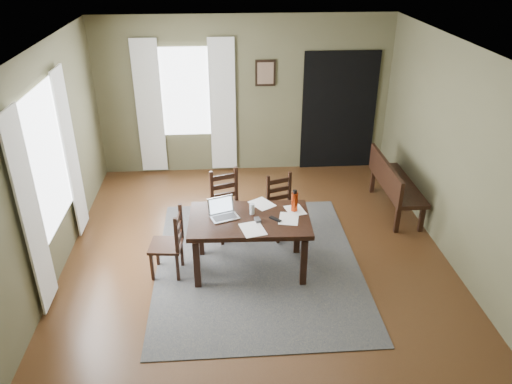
{
  "coord_description": "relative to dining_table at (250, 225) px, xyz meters",
  "views": [
    {
      "loc": [
        -0.41,
        -5.31,
        3.82
      ],
      "look_at": [
        0.0,
        0.3,
        0.9
      ],
      "focal_mm": 35.0,
      "sensor_mm": 36.0,
      "label": 1
    }
  ],
  "objects": [
    {
      "name": "curtain_left_near",
      "position": [
        -2.33,
        -0.53,
        0.54
      ],
      "size": [
        0.03,
        0.48,
        2.3
      ],
      "color": "silver",
      "rests_on": "ground"
    },
    {
      "name": "paper_d",
      "position": [
        0.58,
        0.15,
        0.09
      ],
      "size": [
        0.27,
        0.32,
        0.0
      ],
      "primitive_type": "cube",
      "rotation": [
        0.0,
        0.0,
        0.23
      ],
      "color": "white",
      "rests_on": "dining_table"
    },
    {
      "name": "window_left",
      "position": [
        -2.36,
        0.29,
        0.79
      ],
      "size": [
        0.01,
        1.3,
        1.7
      ],
      "color": "white",
      "rests_on": "ground"
    },
    {
      "name": "paper_b",
      "position": [
        0.47,
        -0.05,
        0.09
      ],
      "size": [
        0.29,
        0.34,
        0.0
      ],
      "primitive_type": "cube",
      "rotation": [
        0.0,
        0.0,
        -0.21
      ],
      "color": "white",
      "rests_on": "dining_table"
    },
    {
      "name": "bench",
      "position": [
        2.25,
        1.36,
        -0.16
      ],
      "size": [
        0.47,
        1.47,
        0.83
      ],
      "rotation": [
        0.0,
        0.0,
        1.57
      ],
      "color": "black",
      "rests_on": "ground"
    },
    {
      "name": "ground",
      "position": [
        0.11,
        0.09,
        -0.66
      ],
      "size": [
        5.0,
        6.0,
        0.01
      ],
      "color": "#492C16"
    },
    {
      "name": "paper_c",
      "position": [
        0.18,
        0.35,
        0.09
      ],
      "size": [
        0.37,
        0.39,
        0.0
      ],
      "primitive_type": "cube",
      "rotation": [
        0.0,
        0.0,
        0.58
      ],
      "color": "white",
      "rests_on": "dining_table"
    },
    {
      "name": "chair_back_left",
      "position": [
        -0.25,
        0.83,
        -0.19
      ],
      "size": [
        0.53,
        0.53,
        0.95
      ],
      "rotation": [
        0.0,
        0.0,
        0.32
      ],
      "color": "black",
      "rests_on": "rug"
    },
    {
      "name": "paper_e",
      "position": [
        0.02,
        -0.26,
        0.09
      ],
      "size": [
        0.33,
        0.39,
        0.0
      ],
      "primitive_type": "cube",
      "rotation": [
        0.0,
        0.0,
        0.24
      ],
      "color": "white",
      "rests_on": "dining_table"
    },
    {
      "name": "framed_picture",
      "position": [
        0.46,
        3.06,
        1.09
      ],
      "size": [
        0.34,
        0.03,
        0.44
      ],
      "color": "black",
      "rests_on": "ground"
    },
    {
      "name": "curtain_left_far",
      "position": [
        -2.33,
        1.11,
        0.54
      ],
      "size": [
        0.03,
        0.48,
        2.3
      ],
      "color": "silver",
      "rests_on": "ground"
    },
    {
      "name": "chair_end",
      "position": [
        -0.98,
        -0.03,
        -0.22
      ],
      "size": [
        0.43,
        0.43,
        0.89
      ],
      "rotation": [
        0.0,
        0.0,
        -1.67
      ],
      "color": "black",
      "rests_on": "rug"
    },
    {
      "name": "curtain_back_left",
      "position": [
        -1.51,
        3.03,
        0.54
      ],
      "size": [
        0.44,
        0.03,
        2.3
      ],
      "color": "silver",
      "rests_on": "ground"
    },
    {
      "name": "room_shell",
      "position": [
        0.11,
        0.09,
        1.15
      ],
      "size": [
        5.02,
        6.02,
        2.71
      ],
      "color": "brown",
      "rests_on": "ground"
    },
    {
      "name": "dining_table",
      "position": [
        0.0,
        0.0,
        0.0
      ],
      "size": [
        1.5,
        0.93,
        0.73
      ],
      "rotation": [
        0.0,
        0.0,
        -0.03
      ],
      "color": "black",
      "rests_on": "rug"
    },
    {
      "name": "computer_mouse",
      "position": [
        0.09,
        -0.08,
        0.11
      ],
      "size": [
        0.08,
        0.12,
        0.04
      ],
      "primitive_type": "cube",
      "rotation": [
        0.0,
        0.0,
        0.22
      ],
      "color": "#3F3F42",
      "rests_on": "dining_table"
    },
    {
      "name": "laptop",
      "position": [
        -0.32,
        0.08,
        0.15
      ],
      "size": [
        0.4,
        0.36,
        0.23
      ],
      "rotation": [
        0.0,
        0.0,
        0.35
      ],
      "color": "#B7B7BC",
      "rests_on": "dining_table"
    },
    {
      "name": "chair_back_right",
      "position": [
        0.5,
        0.8,
        -0.22
      ],
      "size": [
        0.49,
        0.49,
        0.88
      ],
      "rotation": [
        0.0,
        0.0,
        0.32
      ],
      "color": "black",
      "rests_on": "rug"
    },
    {
      "name": "drinking_glass",
      "position": [
        0.04,
        0.1,
        0.16
      ],
      "size": [
        0.08,
        0.08,
        0.14
      ],
      "primitive_type": "cylinder",
      "rotation": [
        0.0,
        0.0,
        0.42
      ],
      "color": "silver",
      "rests_on": "dining_table"
    },
    {
      "name": "water_bottle",
      "position": [
        0.57,
        0.15,
        0.22
      ],
      "size": [
        0.11,
        0.11,
        0.28
      ],
      "rotation": [
        0.0,
        0.0,
        0.38
      ],
      "color": "#B3310D",
      "rests_on": "dining_table"
    },
    {
      "name": "tv_remote",
      "position": [
        0.31,
        -0.06,
        0.1
      ],
      "size": [
        0.15,
        0.15,
        0.02
      ],
      "primitive_type": "cube",
      "rotation": [
        0.0,
        0.0,
        0.75
      ],
      "color": "black",
      "rests_on": "dining_table"
    },
    {
      "name": "window_back",
      "position": [
        -0.89,
        3.06,
        0.79
      ],
      "size": [
        1.0,
        0.01,
        1.5
      ],
      "color": "white",
      "rests_on": "ground"
    },
    {
      "name": "rug",
      "position": [
        0.11,
        0.09,
        -0.65
      ],
      "size": [
        2.6,
        3.2,
        0.01
      ],
      "color": "#3D3D3D",
      "rests_on": "ground"
    },
    {
      "name": "doorway_back",
      "position": [
        1.76,
        3.06,
        0.39
      ],
      "size": [
        1.3,
        0.03,
        2.1
      ],
      "color": "black",
      "rests_on": "ground"
    },
    {
      "name": "curtain_back_right",
      "position": [
        -0.27,
        3.03,
        0.54
      ],
      "size": [
        0.44,
        0.03,
        2.3
      ],
      "color": "silver",
      "rests_on": "ground"
    }
  ]
}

